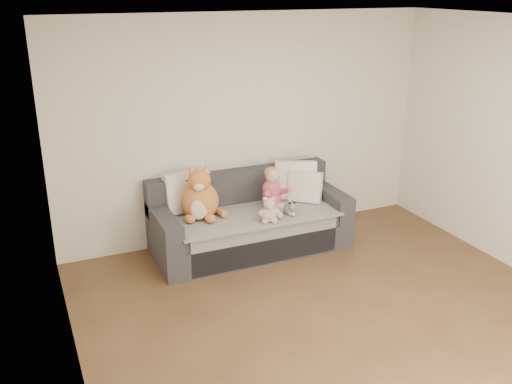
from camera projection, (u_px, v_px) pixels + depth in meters
room_shell at (342, 182)px, 4.81m from camera, size 5.00×5.00×5.00m
sofa at (249, 223)px, 6.50m from camera, size 2.20×0.94×0.85m
cushion_left at (186, 192)px, 6.34m from camera, size 0.51×0.27×0.46m
cushion_right_back at (296, 180)px, 6.73m from camera, size 0.53×0.39×0.46m
cushion_right_front at (305, 187)px, 6.64m from camera, size 0.41×0.39×0.37m
toddler at (273, 191)px, 6.42m from camera, size 0.35×0.49×0.49m
plush_cat at (200, 198)px, 6.14m from camera, size 0.48×0.43×0.62m
teddy_bear at (269, 212)px, 6.07m from camera, size 0.23×0.18×0.29m
plush_cow at (290, 209)px, 6.28m from camera, size 0.14×0.22×0.17m
sippy_cup at (271, 212)px, 6.22m from camera, size 0.10×0.06×0.10m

